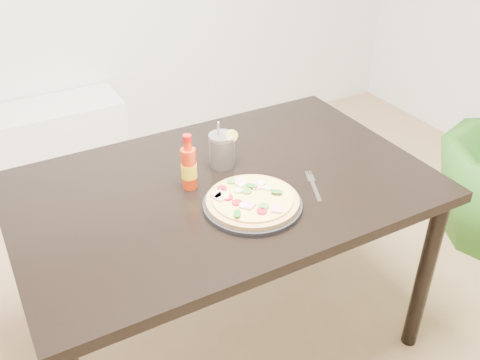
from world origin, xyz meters
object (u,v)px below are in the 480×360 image
pizza (252,200)px  fork (313,185)px  cola_cup (222,151)px  hot_sauce_bottle (189,167)px  dining_table (223,203)px  plate (252,205)px

pizza → fork: bearing=0.9°
cola_cup → pizza: bearing=-97.7°
pizza → fork: size_ratio=1.64×
pizza → hot_sauce_bottle: hot_sauce_bottle is taller
hot_sauce_bottle → pizza: bearing=-58.1°
pizza → cola_cup: (0.04, 0.27, 0.03)m
dining_table → pizza: size_ratio=4.75×
plate → hot_sauce_bottle: 0.25m
hot_sauce_bottle → fork: (0.37, -0.19, -0.07)m
plate → pizza: size_ratio=1.07×
plate → fork: (0.24, 0.01, -0.01)m
hot_sauce_bottle → fork: bearing=-28.0°
dining_table → plate: 0.19m
plate → cola_cup: (0.03, 0.28, 0.05)m
dining_table → hot_sauce_bottle: 0.20m
plate → fork: plate is taller
plate → fork: size_ratio=1.76×
cola_cup → plate: bearing=-97.2°
plate → hot_sauce_bottle: hot_sauce_bottle is taller
hot_sauce_bottle → cola_cup: bearing=25.3°
cola_cup → fork: 0.34m
dining_table → pizza: bearing=-84.4°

